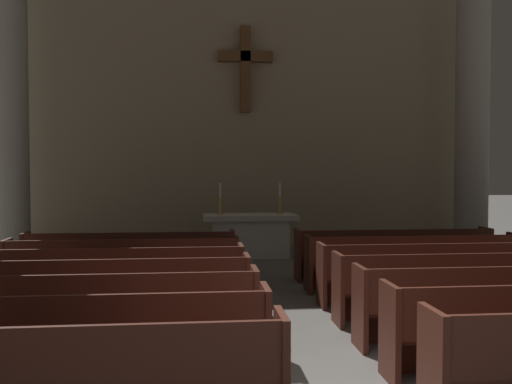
{
  "coord_description": "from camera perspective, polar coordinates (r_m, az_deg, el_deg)",
  "views": [
    {
      "loc": [
        -1.24,
        -4.29,
        2.04
      ],
      "look_at": [
        0.0,
        7.64,
        1.58
      ],
      "focal_mm": 40.06,
      "sensor_mm": 36.0,
      "label": 1
    }
  ],
  "objects": [
    {
      "name": "pew_left_row_6",
      "position": [
        9.48,
        -13.08,
        -7.34
      ],
      "size": [
        3.69,
        0.5,
        0.95
      ],
      "color": "#4C2319",
      "rests_on": "ground"
    },
    {
      "name": "pew_left_row_2",
      "position": [
        5.61,
        -18.35,
        -14.08
      ],
      "size": [
        3.69,
        0.5,
        0.95
      ],
      "color": "#4C2319",
      "rests_on": "ground"
    },
    {
      "name": "pew_left_row_4",
      "position": [
        7.52,
        -15.01,
        -9.85
      ],
      "size": [
        3.69,
        0.5,
        0.95
      ],
      "color": "#4C2319",
      "rests_on": "ground"
    },
    {
      "name": "pew_left_row_5",
      "position": [
        8.5,
        -13.93,
        -8.45
      ],
      "size": [
        3.69,
        0.5,
        0.95
      ],
      "color": "#4C2319",
      "rests_on": "ground"
    },
    {
      "name": "column_left_third",
      "position": [
        13.78,
        -23.37,
        8.04
      ],
      "size": [
        1.18,
        1.18,
        7.14
      ],
      "color": "#9E998E",
      "rests_on": "ground"
    },
    {
      "name": "pew_left_row_1",
      "position": [
        4.68,
        -21.11,
        -17.45
      ],
      "size": [
        3.69,
        0.5,
        0.95
      ],
      "color": "#4C2319",
      "rests_on": "ground"
    },
    {
      "name": "pew_right_row_7",
      "position": [
        11.02,
        13.58,
        -6.0
      ],
      "size": [
        3.69,
        0.5,
        0.95
      ],
      "color": "#4C2319",
      "rests_on": "ground"
    },
    {
      "name": "pew_right_row_4",
      "position": [
        8.28,
        20.64,
        -8.81
      ],
      "size": [
        3.69,
        0.5,
        0.95
      ],
      "color": "#4C2319",
      "rests_on": "ground"
    },
    {
      "name": "pew_left_row_3",
      "position": [
        6.56,
        -16.42,
        -11.66
      ],
      "size": [
        3.69,
        0.5,
        0.95
      ],
      "color": "#4C2319",
      "rests_on": "ground"
    },
    {
      "name": "pew_right_row_5",
      "position": [
        9.18,
        17.81,
        -7.7
      ],
      "size": [
        3.69,
        0.5,
        0.95
      ],
      "color": "#4C2319",
      "rests_on": "ground"
    },
    {
      "name": "candlestick_left",
      "position": [
        13.28,
        -3.6,
        -1.21
      ],
      "size": [
        0.16,
        0.16,
        0.74
      ],
      "color": "#B79338",
      "rests_on": "altar"
    },
    {
      "name": "altar",
      "position": [
        13.38,
        -0.58,
        -4.26
      ],
      "size": [
        2.2,
        0.9,
        1.01
      ],
      "color": "#BCB7AD",
      "rests_on": "ground"
    },
    {
      "name": "apse_with_cross",
      "position": [
        15.05,
        -1.17,
        10.4
      ],
      "size": [
        11.9,
        0.51,
        8.36
      ],
      "color": "gray",
      "rests_on": "ground"
    },
    {
      "name": "pew_right_row_3",
      "position": [
        7.42,
        24.18,
        -10.15
      ],
      "size": [
        3.69,
        0.5,
        0.95
      ],
      "color": "#4C2319",
      "rests_on": "ground"
    },
    {
      "name": "pew_left_row_7",
      "position": [
        10.47,
        -12.4,
        -6.43
      ],
      "size": [
        3.69,
        0.5,
        0.95
      ],
      "color": "#4C2319",
      "rests_on": "ground"
    },
    {
      "name": "candlestick_right",
      "position": [
        13.41,
        2.39,
        -1.18
      ],
      "size": [
        0.16,
        0.16,
        0.74
      ],
      "color": "#B79338",
      "rests_on": "altar"
    },
    {
      "name": "pew_right_row_6",
      "position": [
        10.09,
        15.5,
        -6.78
      ],
      "size": [
        3.69,
        0.5,
        0.95
      ],
      "color": "#4C2319",
      "rests_on": "ground"
    },
    {
      "name": "column_right_third",
      "position": [
        14.71,
        20.79,
        7.7
      ],
      "size": [
        1.18,
        1.18,
        7.14
      ],
      "color": "#9E998E",
      "rests_on": "ground"
    }
  ]
}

